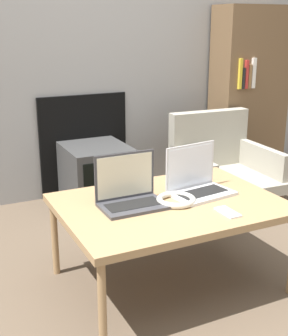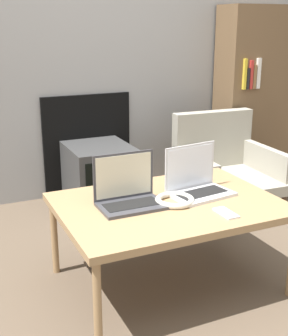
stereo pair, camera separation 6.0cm
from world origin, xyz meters
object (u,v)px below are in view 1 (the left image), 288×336
Objects in this scene: laptop_left at (130,193)px; headphones at (176,200)px; armchair at (220,162)px; laptop_right at (197,182)px; tv at (96,175)px; phone at (228,212)px.

headphones is (0.22, -0.08, -0.04)m from laptop_left.
laptop_left is 0.45× the size of armchair.
tv is (-0.13, 1.17, -0.29)m from laptop_right.
armchair reaches higher than headphones.
laptop_left and laptop_right have the same top height.
tv is 0.73× the size of armchair.
headphones is 1.27m from tv.
laptop_right reaches higher than phone.
phone reaches higher than tv.
phone is 0.27× the size of tv.
phone is at bearing -38.96° from laptop_left.
phone is 1.42m from armchair.
laptop_left is 0.24m from headphones.
laptop_left reaches higher than tv.
laptop_right is at bearing -128.51° from armchair.
headphones is 1.43× the size of phone.
headphones is at bearing -131.83° from armchair.
laptop_right is 1.73× the size of headphones.
headphones is at bearing -163.64° from laptop_right.
laptop_right is at bearing 87.00° from phone.
headphones reaches higher than tv.
tv is 0.95m from armchair.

